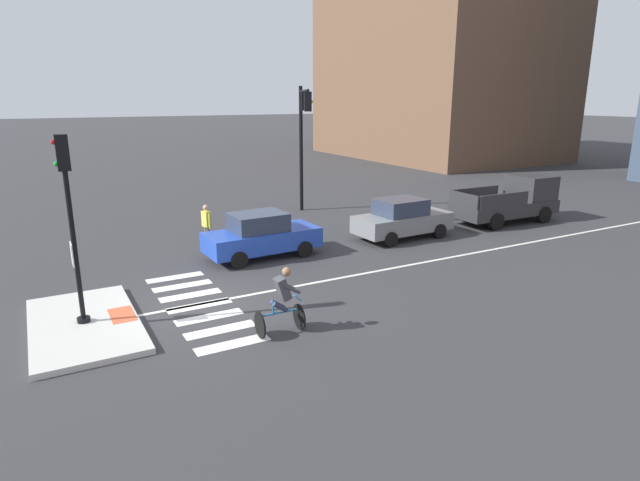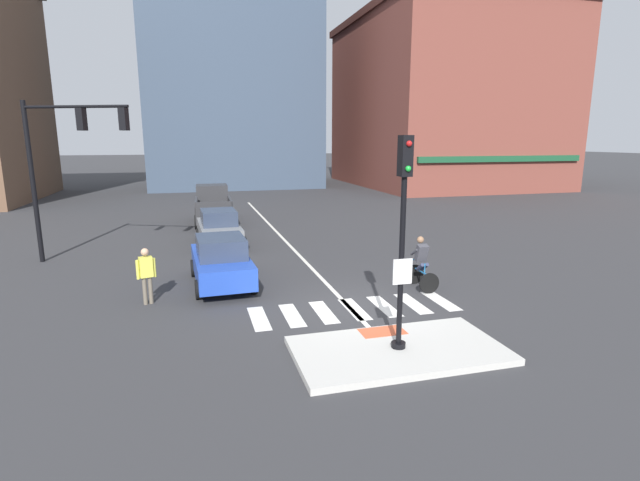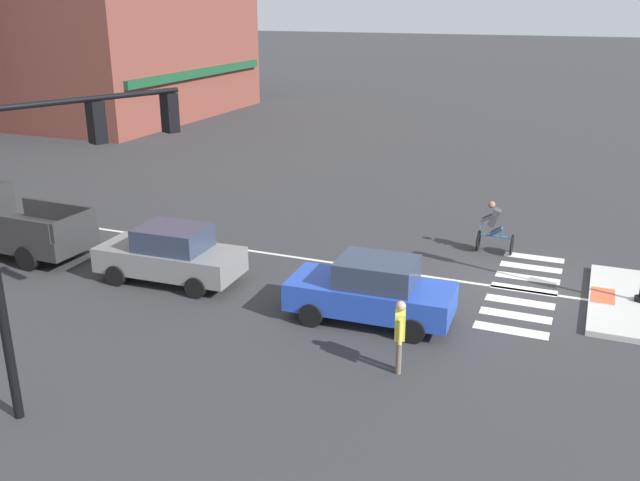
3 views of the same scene
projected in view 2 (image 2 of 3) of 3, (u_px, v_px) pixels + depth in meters
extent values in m
plane|color=#333335|center=(353.00, 307.00, 13.61)|extent=(300.00, 300.00, 0.00)
cube|color=beige|center=(398.00, 350.00, 10.65)|extent=(4.70, 2.53, 0.15)
cube|color=#DB5B38|center=(382.00, 331.00, 11.50)|extent=(1.10, 0.60, 0.01)
cylinder|color=black|center=(398.00, 345.00, 10.63)|extent=(0.32, 0.32, 0.12)
cylinder|color=black|center=(401.00, 262.00, 10.23)|extent=(0.12, 0.12, 3.69)
cube|color=white|center=(403.00, 272.00, 10.20)|extent=(0.44, 0.03, 0.56)
cube|color=black|center=(405.00, 156.00, 9.76)|extent=(0.24, 0.28, 0.84)
sphere|color=red|center=(409.00, 144.00, 9.55)|extent=(0.12, 0.12, 0.12)
sphere|color=green|center=(408.00, 169.00, 9.66)|extent=(0.12, 0.12, 0.12)
cube|color=silver|center=(259.00, 318.00, 12.75)|extent=(0.44, 1.80, 0.01)
cube|color=silver|center=(292.00, 315.00, 12.99)|extent=(0.44, 1.80, 0.01)
cube|color=silver|center=(324.00, 312.00, 13.22)|extent=(0.44, 1.80, 0.01)
cube|color=silver|center=(354.00, 309.00, 13.45)|extent=(0.44, 1.80, 0.01)
cube|color=silver|center=(384.00, 306.00, 13.69)|extent=(0.44, 1.80, 0.01)
cube|color=silver|center=(413.00, 303.00, 13.92)|extent=(0.44, 1.80, 0.01)
cube|color=silver|center=(440.00, 301.00, 14.15)|extent=(0.44, 1.80, 0.01)
cube|color=silver|center=(283.00, 239.00, 23.02)|extent=(0.14, 28.00, 0.01)
cylinder|color=black|center=(33.00, 184.00, 18.07)|extent=(0.18, 0.18, 6.13)
cylinder|color=black|center=(75.00, 107.00, 17.24)|extent=(3.83, 1.67, 0.11)
cube|color=black|center=(81.00, 119.00, 17.30)|extent=(0.35, 0.38, 0.80)
sphere|color=gold|center=(84.00, 120.00, 17.47)|extent=(0.12, 0.12, 0.12)
cube|color=black|center=(124.00, 119.00, 17.10)|extent=(0.35, 0.38, 0.80)
sphere|color=gold|center=(126.00, 119.00, 17.27)|extent=(0.12, 0.12, 0.12)
cube|color=#3D4C60|center=(230.00, 92.00, 49.62)|extent=(16.54, 15.52, 19.19)
cube|color=brown|center=(441.00, 106.00, 49.43)|extent=(17.49, 21.14, 16.31)
cube|color=#49241E|center=(446.00, 18.00, 47.66)|extent=(18.01, 21.77, 0.70)
cube|color=#194C2D|center=(502.00, 159.00, 40.37)|extent=(15.74, 0.30, 0.50)
cube|color=slate|center=(219.00, 231.00, 21.43)|extent=(1.86, 4.16, 0.70)
cube|color=#2D384C|center=(219.00, 217.00, 21.15)|extent=(1.55, 1.96, 0.64)
cylinder|color=black|center=(199.00, 235.00, 22.45)|extent=(0.20, 0.61, 0.60)
cylinder|color=black|center=(234.00, 233.00, 22.94)|extent=(0.20, 0.61, 0.60)
cylinder|color=black|center=(202.00, 246.00, 20.08)|extent=(0.20, 0.61, 0.60)
cylinder|color=black|center=(242.00, 243.00, 20.57)|extent=(0.20, 0.61, 0.60)
cube|color=#2347B7|center=(221.00, 266.00, 15.61)|extent=(1.87, 4.17, 0.70)
cube|color=#2D384C|center=(221.00, 247.00, 15.33)|extent=(1.56, 1.96, 0.64)
cylinder|color=black|center=(194.00, 268.00, 16.62)|extent=(0.21, 0.61, 0.60)
cylinder|color=black|center=(241.00, 264.00, 17.12)|extent=(0.21, 0.61, 0.60)
cylinder|color=black|center=(198.00, 289.00, 14.25)|extent=(0.21, 0.61, 0.60)
cylinder|color=black|center=(253.00, 284.00, 14.75)|extent=(0.21, 0.61, 0.60)
cube|color=#2D2D30|center=(213.00, 212.00, 26.91)|extent=(2.02, 5.14, 0.60)
cube|color=#2D2D30|center=(212.00, 194.00, 28.25)|extent=(1.84, 1.74, 1.10)
cube|color=#2D384C|center=(212.00, 191.00, 29.02)|extent=(1.62, 0.12, 0.60)
cube|color=#2D2D30|center=(196.00, 204.00, 25.60)|extent=(0.19, 2.81, 0.60)
cube|color=#2D2D30|center=(230.00, 203.00, 26.02)|extent=(0.19, 2.81, 0.60)
cube|color=#2D2D30|center=(214.00, 208.00, 24.41)|extent=(1.80, 0.14, 0.60)
cylinder|color=black|center=(197.00, 214.00, 28.25)|extent=(0.26, 0.77, 0.76)
cylinder|color=black|center=(228.00, 213.00, 28.68)|extent=(0.26, 0.77, 0.76)
cylinder|color=black|center=(197.00, 222.00, 25.42)|extent=(0.26, 0.77, 0.76)
cylinder|color=black|center=(231.00, 221.00, 25.85)|extent=(0.26, 0.77, 0.76)
cylinder|color=black|center=(414.00, 274.00, 15.75)|extent=(0.66, 0.05, 0.66)
cylinder|color=black|center=(429.00, 283.00, 14.75)|extent=(0.66, 0.05, 0.66)
cylinder|color=#2370AD|center=(422.00, 272.00, 15.20)|extent=(0.06, 0.89, 0.05)
cylinder|color=#2370AD|center=(425.00, 268.00, 15.00)|extent=(0.04, 0.04, 0.30)
cylinder|color=#2370AD|center=(416.00, 259.00, 15.59)|extent=(0.44, 0.04, 0.04)
cylinder|color=#2D334C|center=(420.00, 267.00, 15.13)|extent=(0.12, 0.40, 0.33)
cylinder|color=#2D334C|center=(425.00, 267.00, 15.17)|extent=(0.12, 0.40, 0.33)
cube|color=#3F3F47|center=(422.00, 253.00, 15.15)|extent=(0.34, 0.39, 0.60)
sphere|color=#936B4C|center=(420.00, 240.00, 15.18)|extent=(0.22, 0.22, 0.22)
cylinder|color=#3F3F47|center=(414.00, 252.00, 15.28)|extent=(0.08, 0.46, 0.31)
cylinder|color=#3F3F47|center=(424.00, 251.00, 15.36)|extent=(0.08, 0.46, 0.31)
cylinder|color=#6B6051|center=(151.00, 290.00, 13.84)|extent=(0.12, 0.12, 0.82)
cylinder|color=#6B6051|center=(145.00, 291.00, 13.76)|extent=(0.12, 0.12, 0.82)
cube|color=#DBD64C|center=(146.00, 267.00, 13.65)|extent=(0.41, 0.31, 0.60)
cylinder|color=#DBD64C|center=(154.00, 268.00, 13.78)|extent=(0.09, 0.09, 0.56)
cylinder|color=#DBD64C|center=(138.00, 270.00, 13.55)|extent=(0.09, 0.09, 0.56)
sphere|color=tan|center=(145.00, 252.00, 13.56)|extent=(0.22, 0.22, 0.22)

